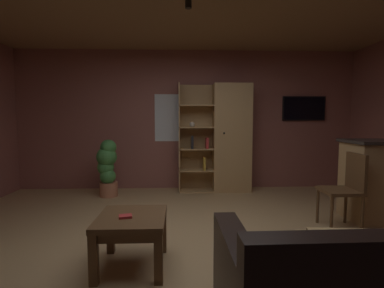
% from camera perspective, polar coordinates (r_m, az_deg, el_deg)
% --- Properties ---
extents(floor, '(6.38, 5.37, 0.02)m').
position_cam_1_polar(floor, '(3.17, 0.30, -20.12)').
color(floor, tan).
rests_on(floor, ground).
extents(wall_back, '(6.50, 0.06, 2.62)m').
position_cam_1_polar(wall_back, '(5.58, -0.93, 4.69)').
color(wall_back, '#8E544C').
rests_on(wall_back, ground).
extents(window_pane_back, '(0.71, 0.01, 0.89)m').
position_cam_1_polar(window_pane_back, '(5.55, -3.65, 5.15)').
color(window_pane_back, white).
extents(bookshelf_cabinet, '(1.32, 0.41, 1.97)m').
position_cam_1_polar(bookshelf_cabinet, '(5.39, 6.86, 1.09)').
color(bookshelf_cabinet, tan).
rests_on(bookshelf_cabinet, ground).
extents(coffee_table, '(0.60, 0.65, 0.47)m').
position_cam_1_polar(coffee_table, '(2.75, -11.75, -15.44)').
color(coffee_table, brown).
rests_on(coffee_table, ground).
extents(table_book_0, '(0.13, 0.11, 0.02)m').
position_cam_1_polar(table_book_0, '(2.68, -12.93, -13.68)').
color(table_book_0, '#B22D2D').
rests_on(table_book_0, coffee_table).
extents(dining_chair, '(0.43, 0.43, 0.92)m').
position_cam_1_polar(dining_chair, '(4.02, 28.09, -7.18)').
color(dining_chair, brown).
rests_on(dining_chair, ground).
extents(potted_floor_plant, '(0.34, 0.34, 0.99)m').
position_cam_1_polar(potted_floor_plant, '(5.19, -16.30, -4.19)').
color(potted_floor_plant, '#B77051').
rests_on(potted_floor_plant, ground).
extents(wall_mounted_tv, '(0.82, 0.06, 0.46)m').
position_cam_1_polar(wall_mounted_tv, '(6.01, 21.09, 6.53)').
color(wall_mounted_tv, black).
extents(track_light_spot_1, '(0.07, 0.07, 0.09)m').
position_cam_1_polar(track_light_spot_1, '(3.41, -0.72, 25.80)').
color(track_light_spot_1, black).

